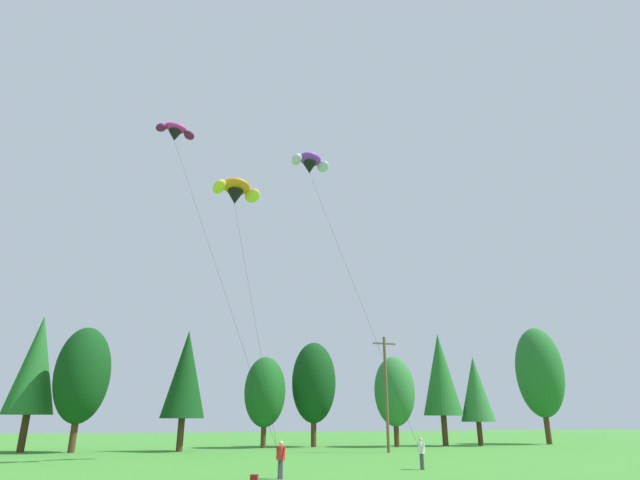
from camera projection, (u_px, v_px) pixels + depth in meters
treeline_tree_c at (36, 364)px, 46.06m from camera, size 4.20×4.20×11.81m
treeline_tree_d at (82, 375)px, 45.06m from camera, size 4.66×4.66×10.58m
treeline_tree_e at (186, 374)px, 46.89m from camera, size 3.94×3.94×10.61m
treeline_tree_f at (265, 392)px, 52.05m from camera, size 4.19×4.19×8.85m
treeline_tree_g at (314, 382)px, 54.33m from camera, size 4.66×4.66×10.60m
treeline_tree_h at (394, 391)px, 53.95m from camera, size 4.26×4.26×9.10m
treeline_tree_i at (440, 374)px, 56.36m from camera, size 4.21×4.21×11.85m
treeline_tree_j at (475, 389)px, 56.29m from camera, size 3.66×3.66×9.35m
treeline_tree_k at (540, 372)px, 60.40m from camera, size 5.36×5.36×13.20m
utility_pole at (386, 390)px, 44.83m from camera, size 2.20×0.26×9.76m
kite_flyer_near at (281, 457)px, 24.41m from camera, size 0.41×0.60×1.69m
kite_flyer_mid at (421, 451)px, 28.90m from camera, size 0.26×0.57×1.69m
parafoil_kite_high_orange at (236, 191)px, 38.78m from camera, size 4.16×11.12×18.93m
parafoil_kite_mid_purple at (310, 163)px, 42.29m from camera, size 5.85×9.13×22.56m
parafoil_kite_far_magenta at (175, 132)px, 37.98m from camera, size 7.74×9.91×22.50m
backpack at (254, 479)px, 22.15m from camera, size 0.39×0.36×0.40m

